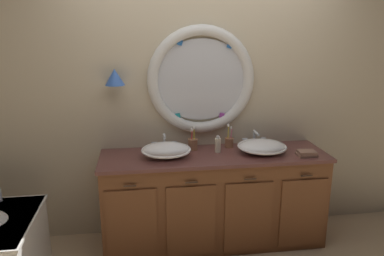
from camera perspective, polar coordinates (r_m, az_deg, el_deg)
back_wall_assembly at (r=3.49m, az=1.56°, el=4.93°), size 6.40×0.26×2.60m
vanity_counter at (r=3.47m, az=3.28°, el=-10.59°), size 1.99×0.60×0.85m
sink_basin_left at (r=3.21m, az=-3.95°, el=-3.36°), size 0.43×0.43×0.13m
sink_basin_right at (r=3.38m, az=10.57°, el=-2.80°), size 0.43×0.43×0.11m
faucet_set_left at (r=3.43m, az=-4.23°, el=-2.31°), size 0.23×0.12×0.15m
faucet_set_right at (r=3.58m, az=9.45°, el=-1.67°), size 0.23×0.15×0.15m
toothbrush_holder_left at (r=3.40m, az=0.12°, el=-2.41°), size 0.09×0.09×0.22m
toothbrush_holder_right at (r=3.49m, az=5.68°, el=-2.10°), size 0.09×0.09×0.22m
soap_dispenser at (r=3.34m, az=3.95°, el=-2.55°), size 0.05×0.06×0.16m
folded_hand_towel at (r=3.40m, az=17.02°, el=-3.74°), size 0.16×0.11×0.05m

